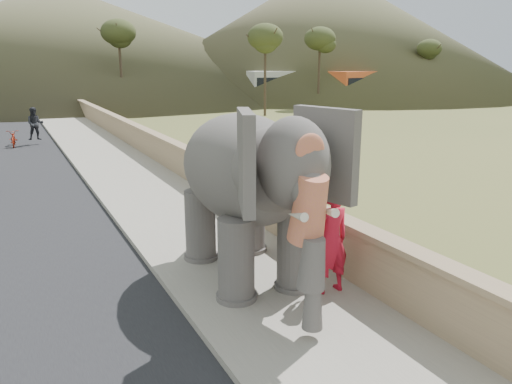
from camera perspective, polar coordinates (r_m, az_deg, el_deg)
ground at (r=8.39m, az=3.24°, el=-13.70°), size 160.00×160.00×0.00m
walkway at (r=17.24m, az=-13.62°, el=1.16°), size 3.00×120.00×0.15m
parapet at (r=17.57m, az=-8.48°, el=3.25°), size 0.30×120.00×1.10m
cow at (r=24.03m, az=2.07°, el=6.75°), size 1.69×1.00×1.34m
distant_car at (r=47.07m, az=4.65°, el=10.67°), size 4.52×2.70×1.44m
bus_white at (r=50.07m, az=5.47°, el=11.84°), size 11.24×4.02×3.10m
bus_orange at (r=50.98m, az=13.82°, el=11.54°), size 11.22×3.78×3.10m
hill_right at (r=70.73m, az=7.74°, el=17.82°), size 56.00×56.00×16.00m
hill_far at (r=76.92m, az=-21.18°, el=16.00°), size 80.00×80.00×14.00m
elephant_and_man at (r=9.00m, az=-1.23°, el=-0.03°), size 2.49×4.43×3.13m
motorcyclist at (r=26.77m, az=-24.93°, el=6.37°), size 1.75×1.61×1.85m
trees at (r=33.10m, az=-18.98°, el=13.54°), size 47.79×43.18×8.90m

